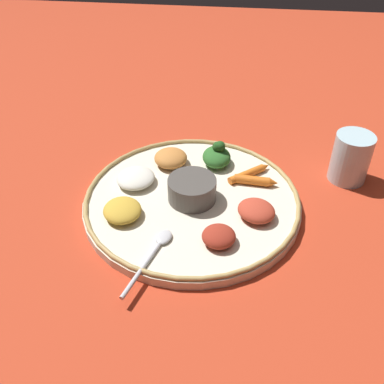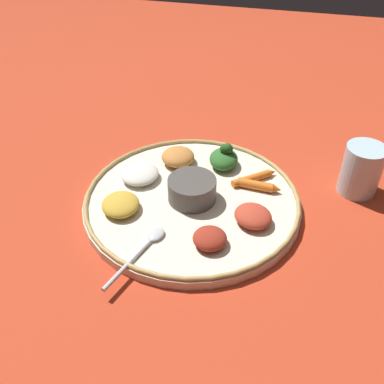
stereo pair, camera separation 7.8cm
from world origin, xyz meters
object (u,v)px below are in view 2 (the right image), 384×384
center_bowl (192,189)px  spoon (144,247)px  carrot_outer (254,178)px  drinking_glass (360,173)px  greens_pile (224,158)px  carrot_near_spoon (259,186)px

center_bowl → spoon: bearing=-17.0°
center_bowl → carrot_outer: center_bowl is taller
spoon → drinking_glass: (-0.25, 0.33, 0.02)m
center_bowl → drinking_glass: 0.31m
greens_pile → carrot_outer: 0.07m
center_bowl → carrot_near_spoon: center_bowl is taller
spoon → carrot_near_spoon: 0.25m
center_bowl → carrot_near_spoon: size_ratio=1.05×
center_bowl → greens_pile: greens_pile is taller
carrot_outer → carrot_near_spoon: bearing=26.3°
greens_pile → carrot_near_spoon: bearing=52.3°
carrot_near_spoon → drinking_glass: (-0.06, 0.18, 0.02)m
spoon → greens_pile: bearing=162.9°
greens_pile → carrot_outer: bearing=61.5°
spoon → carrot_near_spoon: bearing=141.5°
greens_pile → carrot_outer: (0.03, 0.06, -0.01)m
center_bowl → drinking_glass: bearing=112.4°
greens_pile → drinking_glass: size_ratio=0.77×
drinking_glass → carrot_outer: bearing=-78.2°
spoon → carrot_outer: size_ratio=1.81×
carrot_near_spoon → drinking_glass: drinking_glass is taller
carrot_outer → drinking_glass: bearing=101.8°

